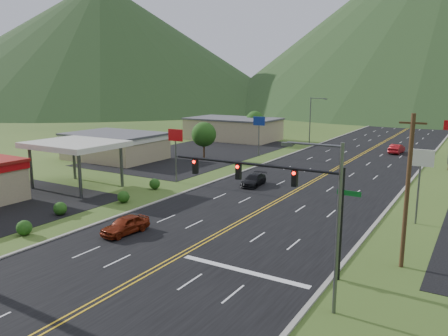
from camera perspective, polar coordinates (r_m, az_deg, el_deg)
The scene contains 16 objects.
traffic_signal at distance 27.96m, azimuth 7.24°, elevation -2.45°, with size 13.10×0.43×7.00m.
streetlight_east at distance 22.81m, azimuth 13.97°, elevation -6.24°, with size 3.28×0.25×9.00m.
streetlight_west at distance 86.22m, azimuth 11.39°, elevation 6.52°, with size 3.28×0.25×9.00m.
gas_canopy at distance 51.80m, azimuth -18.86°, elevation 2.82°, with size 10.00×8.00×5.30m.
building_west_mid at distance 70.17m, azimuth -14.05°, elevation 2.99°, with size 14.40×10.40×4.10m.
building_west_far at distance 91.53m, azimuth 1.20°, elevation 5.16°, with size 18.40×11.40×4.50m.
pole_sign_west_a at distance 52.01m, azimuth -6.35°, elevation 3.58°, with size 2.00×0.18×6.40m.
pole_sign_west_b at distance 70.63m, azimuth 4.59°, elevation 5.61°, with size 2.00×0.18×6.40m.
pole_sign_east_a at distance 39.73m, azimuth 24.28°, elevation 0.30°, with size 2.00×0.18×6.40m.
tree_west_a at distance 67.73m, azimuth -2.65°, elevation 4.41°, with size 3.84×3.84×5.82m.
tree_west_b at distance 93.45m, azimuth 4.04°, elevation 6.26°, with size 3.84×3.84×5.82m.
utility_pole_a at distance 29.93m, azimuth 22.82°, elevation -2.75°, with size 1.60×0.28×10.00m.
mountain_nw at distance 230.77m, azimuth -15.54°, elevation 15.31°, with size 190.00×190.00×60.00m, color #283F1C.
car_red_near at distance 35.71m, azimuth -12.77°, elevation -7.32°, with size 1.68×4.17×1.42m, color maroon.
car_dark_mid at distance 50.74m, azimuth 3.89°, elevation -1.61°, with size 1.84×4.52×1.31m, color black.
car_red_far at distance 78.99m, azimuth 21.62°, elevation 2.32°, with size 1.63×4.69×1.54m, color maroon.
Camera 1 is at (17.40, -10.89, 11.88)m, focal length 35.00 mm.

